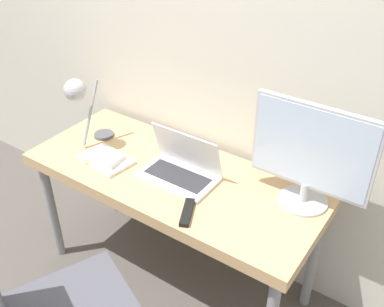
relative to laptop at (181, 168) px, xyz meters
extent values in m
cube|color=beige|center=(-0.05, 0.36, 0.54)|extent=(8.00, 0.05, 2.60)
cube|color=tan|center=(-0.05, 0.00, -0.08)|extent=(1.46, 0.60, 0.06)
cylinder|color=gray|center=(-0.72, -0.25, -0.43)|extent=(0.05, 0.05, 0.65)
cylinder|color=gray|center=(-0.72, 0.24, -0.43)|extent=(0.05, 0.05, 0.65)
cylinder|color=gray|center=(0.62, 0.24, -0.43)|extent=(0.05, 0.05, 0.65)
cube|color=silver|center=(0.00, -0.03, -0.04)|extent=(0.36, 0.21, 0.02)
cube|color=#2D2D33|center=(0.00, -0.03, -0.03)|extent=(0.31, 0.13, 0.00)
cube|color=silver|center=(0.00, 0.05, 0.07)|extent=(0.36, 0.07, 0.21)
cube|color=navy|center=(0.00, 0.05, 0.07)|extent=(0.32, 0.05, 0.18)
cylinder|color=#B7B7BC|center=(0.55, 0.15, -0.04)|extent=(0.22, 0.22, 0.01)
cylinder|color=#B7B7BC|center=(0.55, 0.15, 0.01)|extent=(0.04, 0.04, 0.09)
cube|color=#B7B7BC|center=(0.55, 0.15, 0.23)|extent=(0.52, 0.02, 0.38)
cube|color=silver|center=(0.55, 0.14, 0.23)|extent=(0.49, 0.00, 0.36)
cylinder|color=#4C4C51|center=(-0.56, 0.06, -0.04)|extent=(0.11, 0.11, 0.02)
cylinder|color=#99999E|center=(-0.56, -0.01, 0.13)|extent=(0.02, 0.16, 0.32)
sphere|color=#B2B2B7|center=(-0.56, -0.08, 0.28)|extent=(0.11, 0.11, 0.11)
cube|color=silver|center=(-0.38, -0.11, -0.04)|extent=(0.27, 0.20, 0.02)
cube|color=silver|center=(-0.37, -0.12, -0.02)|extent=(0.18, 0.14, 0.02)
cube|color=black|center=(0.18, -0.20, -0.04)|extent=(0.11, 0.17, 0.02)
camera|label=1|loc=(1.01, -1.38, 1.21)|focal=42.00mm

